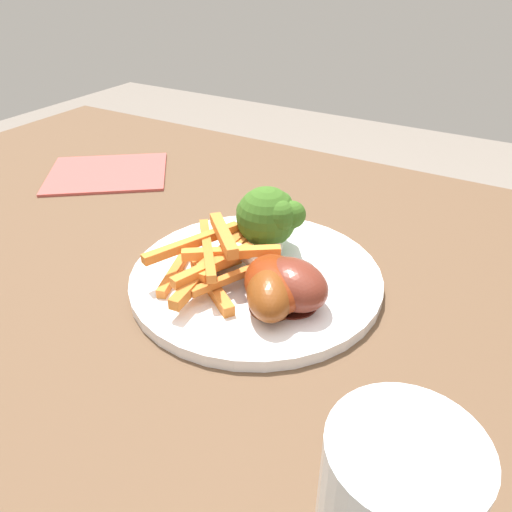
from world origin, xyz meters
The scene contains 9 objects.
dining_table centered at (0.00, 0.00, 0.65)m, with size 1.23×0.81×0.75m.
dinner_plate centered at (-0.03, -0.03, 0.75)m, with size 0.25×0.25×0.01m, color white.
broccoli_floret_front centered at (-0.01, -0.08, 0.80)m, with size 0.06×0.06×0.07m.
broccoli_floret_middle centered at (-0.02, -0.06, 0.80)m, with size 0.08×0.06×0.07m.
carrot_fries_pile centered at (0.00, 0.00, 0.78)m, with size 0.11×0.15×0.05m.
chicken_drumstick_near centered at (-0.07, 0.01, 0.78)m, with size 0.08×0.12×0.04m.
chicken_drumstick_far centered at (-0.08, 0.00, 0.78)m, with size 0.13×0.07×0.04m.
chicken_drumstick_extra centered at (-0.06, 0.00, 0.78)m, with size 0.11×0.12×0.04m.
napkin centered at (0.30, -0.15, 0.75)m, with size 0.17×0.14×0.00m, color #B74C47.
Camera 1 is at (-0.24, 0.33, 1.04)m, focal length 35.12 mm.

